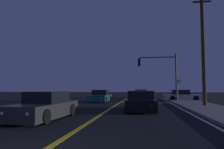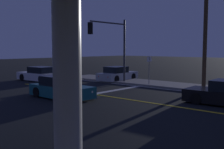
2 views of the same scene
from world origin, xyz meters
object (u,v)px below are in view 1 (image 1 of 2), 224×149
at_px(car_far_approaching_white, 141,95).
at_px(utility_pole_right, 203,43).
at_px(car_lead_oncoming_silver, 182,96).
at_px(car_mid_block_teal, 100,97).
at_px(car_side_waiting_black, 140,102).
at_px(car_following_oncoming_charcoal, 45,107).
at_px(street_sign_corner, 178,87).
at_px(traffic_signal_near_right, 161,69).

xyz_separation_m(car_far_approaching_white, utility_pole_right, (5.19, -13.65, 4.65)).
distance_m(car_lead_oncoming_silver, car_mid_block_teal, 9.90).
bearing_deg(utility_pole_right, car_lead_oncoming_silver, 91.57).
relative_size(car_side_waiting_black, car_far_approaching_white, 0.93).
height_order(car_following_oncoming_charcoal, street_sign_corner, street_sign_corner).
bearing_deg(car_far_approaching_white, utility_pole_right, -71.58).
height_order(car_side_waiting_black, car_far_approaching_white, same).
distance_m(car_far_approaching_white, traffic_signal_near_right, 7.92).
xyz_separation_m(car_far_approaching_white, car_mid_block_teal, (-4.38, -8.58, -0.00)).
distance_m(car_side_waiting_black, traffic_signal_near_right, 11.00).
relative_size(car_far_approaching_white, car_mid_block_teal, 1.09).
xyz_separation_m(car_mid_block_teal, car_following_oncoming_charcoal, (-0.17, -12.89, 0.00)).
height_order(car_lead_oncoming_silver, utility_pole_right, utility_pole_right).
relative_size(car_lead_oncoming_silver, street_sign_corner, 1.77).
height_order(car_lead_oncoming_silver, street_sign_corner, street_sign_corner).
bearing_deg(utility_pole_right, street_sign_corner, 109.27).
distance_m(utility_pole_right, street_sign_corner, 5.56).
bearing_deg(car_side_waiting_black, street_sign_corner, 61.82).
height_order(traffic_signal_near_right, utility_pole_right, utility_pole_right).
xyz_separation_m(car_mid_block_teal, street_sign_corner, (8.17, -1.06, 1.05)).
bearing_deg(street_sign_corner, car_lead_oncoming_silver, 74.87).
bearing_deg(traffic_signal_near_right, car_mid_block_teal, 14.25).
height_order(car_far_approaching_white, car_mid_block_teal, same).
xyz_separation_m(car_far_approaching_white, traffic_signal_near_right, (2.47, -6.84, 3.13)).
bearing_deg(street_sign_corner, car_mid_block_teal, 172.59).
xyz_separation_m(car_side_waiting_black, car_lead_oncoming_silver, (4.87, 11.81, -0.00)).
height_order(car_far_approaching_white, car_following_oncoming_charcoal, same).
height_order(car_lead_oncoming_silver, traffic_signal_near_right, traffic_signal_near_right).
bearing_deg(car_lead_oncoming_silver, car_mid_block_teal, -72.55).
distance_m(car_far_approaching_white, car_mid_block_teal, 9.63).
bearing_deg(car_lead_oncoming_silver, utility_pole_right, -0.27).
bearing_deg(car_following_oncoming_charcoal, traffic_signal_near_right, -112.99).
height_order(car_lead_oncoming_silver, car_far_approaching_white, same).
xyz_separation_m(car_side_waiting_black, car_following_oncoming_charcoal, (-4.64, -4.36, -0.00)).
relative_size(car_far_approaching_white, car_following_oncoming_charcoal, 1.01).
relative_size(car_lead_oncoming_silver, car_far_approaching_white, 0.91).
relative_size(traffic_signal_near_right, utility_pole_right, 0.55).
xyz_separation_m(car_far_approaching_white, street_sign_corner, (3.79, -9.64, 1.05)).
xyz_separation_m(car_lead_oncoming_silver, utility_pole_right, (0.23, -8.34, 4.65)).
distance_m(traffic_signal_near_right, street_sign_corner, 3.73).
height_order(car_side_waiting_black, utility_pole_right, utility_pole_right).
distance_m(car_side_waiting_black, car_lead_oncoming_silver, 12.77).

